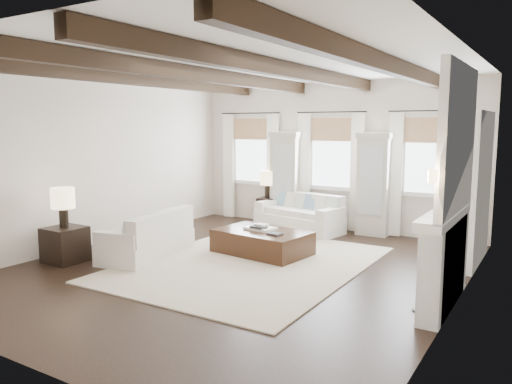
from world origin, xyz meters
The scene contains 16 objects.
ground centered at (0.00, 0.00, 0.00)m, with size 7.50×7.50×0.00m, color black.
room_shell centered at (0.75, 0.90, 1.89)m, with size 6.54×7.54×3.22m.
area_rug centered at (0.01, 0.32, 0.01)m, with size 3.48×4.48×0.02m, color beige.
sofa_back centered at (-0.44, 3.11, 0.33)m, with size 2.00×1.18×0.81m.
sofa_left centered at (-1.73, -0.15, 0.33)m, with size 1.12×1.96×0.79m.
ottoman centered at (-0.15, 0.99, 0.21)m, with size 1.62×1.01×0.42m, color black.
tray centered at (-0.23, 1.07, 0.44)m, with size 0.50×0.38×0.04m, color white.
book_lower centered at (-0.21, 0.98, 0.48)m, with size 0.26×0.20×0.04m, color #262628.
book_upper centered at (-0.19, 1.04, 0.52)m, with size 0.22×0.17×0.03m, color beige.
book_loose centered at (0.20, 0.83, 0.44)m, with size 0.24×0.18×0.03m, color #262628.
side_table_front centered at (-2.70, -1.16, 0.29)m, with size 0.59×0.59×0.59m, color black.
lamp_front centered at (-2.70, -1.16, 1.04)m, with size 0.39×0.39×0.66m.
side_table_back centered at (-1.44, 3.42, 0.30)m, with size 0.40×0.40×0.61m, color black.
lamp_back centered at (-1.44, 3.42, 1.03)m, with size 0.36×0.36×0.63m.
candlestick_near centered at (2.90, -0.34, 0.30)m, with size 0.15×0.15×0.73m.
candlestick_far centered at (2.90, 0.29, 0.33)m, with size 0.16×0.16×0.78m.
Camera 1 is at (4.28, -6.43, 2.29)m, focal length 35.00 mm.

